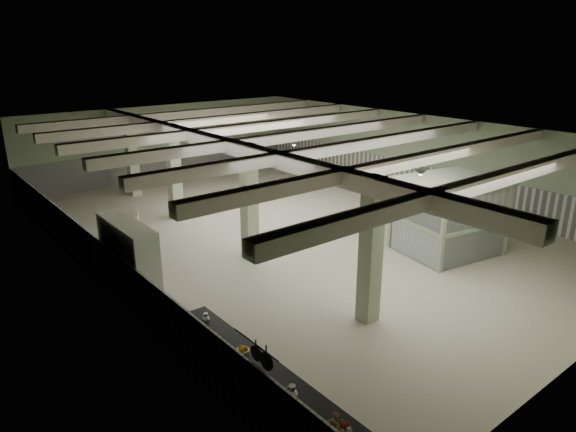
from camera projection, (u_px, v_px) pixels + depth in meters
floor at (292, 231)px, 18.49m from camera, size 20.00×20.00×0.00m
ceiling at (292, 131)px, 17.34m from camera, size 14.00×20.00×0.02m
wall_back at (164, 142)px, 25.31m from camera, size 14.00×0.02×3.60m
wall_left at (90, 224)px, 13.76m from camera, size 0.02×20.00×3.60m
wall_right at (418, 156)px, 22.06m from camera, size 0.02×20.00×3.60m
wainscot_left at (96, 260)px, 14.11m from camera, size 0.05×19.90×1.50m
wainscot_right at (416, 180)px, 22.38m from camera, size 0.05×19.90×1.50m
wainscot_back at (166, 163)px, 25.63m from camera, size 13.90×0.05×1.50m
girder at (230, 146)px, 15.93m from camera, size 0.45×19.90×0.40m
beam_a at (497, 179)px, 11.85m from camera, size 13.90×0.35×0.32m
beam_b at (410, 161)px, 13.70m from camera, size 13.90×0.35×0.32m
beam_c at (344, 147)px, 15.55m from camera, size 13.90×0.35×0.32m
beam_d at (292, 136)px, 17.40m from camera, size 13.90×0.35×0.32m
beam_e at (250, 127)px, 19.25m from camera, size 13.90×0.35×0.32m
beam_f at (215, 120)px, 21.10m from camera, size 13.90×0.35×0.32m
beam_g at (186, 114)px, 22.95m from camera, size 13.90×0.35×0.32m
column_a at (371, 251)px, 11.99m from camera, size 0.42×0.42×3.60m
column_b at (249, 202)px, 15.69m from camera, size 0.42×0.42×3.60m
column_c at (174, 172)px, 19.39m from camera, size 0.42×0.42×3.60m
column_d at (132, 155)px, 22.35m from camera, size 0.42×0.42×3.60m
hook_rail at (255, 344)px, 8.17m from camera, size 0.02×1.20×0.02m
pendant_front at (421, 172)px, 14.11m from camera, size 0.44×0.44×0.22m
pendant_mid at (294, 143)px, 18.18m from camera, size 0.44×0.44×0.22m
pendant_back at (220, 127)px, 21.88m from camera, size 0.44×0.44×0.22m
prep_counter at (255, 389)px, 9.28m from camera, size 0.89×5.12×0.91m
pitcher_near at (206, 319)px, 10.57m from camera, size 0.18×0.21×0.24m
pitcher_far at (292, 394)px, 8.24m from camera, size 0.28×0.30×0.31m
veg_colander at (336, 428)px, 7.57m from camera, size 0.50×0.50×0.23m
orange_bowl at (242, 353)px, 9.53m from camera, size 0.29×0.29×0.10m
skillet_near at (266, 361)px, 8.11m from camera, size 0.04×0.31×0.31m
skillet_far at (256, 353)px, 8.31m from camera, size 0.04×0.27×0.27m
walkin_cooler at (131, 263)px, 12.96m from camera, size 0.99×2.48×2.27m
guard_booth at (450, 202)px, 16.18m from camera, size 3.38×3.01×2.40m
filing_cabinet at (473, 220)px, 17.72m from camera, size 0.56×0.67×1.25m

